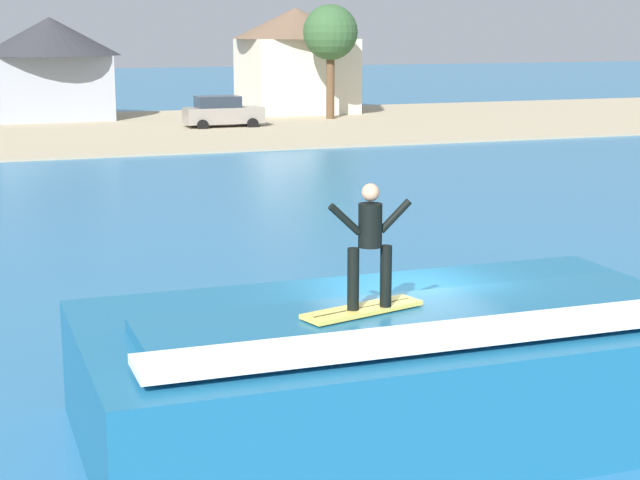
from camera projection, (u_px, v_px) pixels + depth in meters
name	position (u px, v px, depth m)	size (l,w,h in m)	color
ground_plane	(400.00, 389.00, 16.34)	(260.00, 260.00, 0.00)	#296997
wave_crest	(400.00, 369.00, 14.56)	(8.95, 4.77, 1.91)	#1A5F87
surfboard	(363.00, 309.00, 13.79)	(1.84, 0.94, 0.06)	#EAD159
surfer	(370.00, 239.00, 13.56)	(1.19, 0.32, 1.70)	black
shoreline_bank	(80.00, 131.00, 55.70)	(120.00, 23.16, 0.12)	tan
car_far_shore	(222.00, 112.00, 57.56)	(4.43, 2.03, 1.86)	gray
house_gabled_white	(296.00, 56.00, 67.07)	(8.37, 8.37, 6.90)	beige
house_small_cottage	(51.00, 61.00, 61.61)	(8.41, 8.41, 6.26)	#9EA3AD
tree_tall_bare	(330.00, 34.00, 61.67)	(3.34, 3.34, 7.03)	brown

